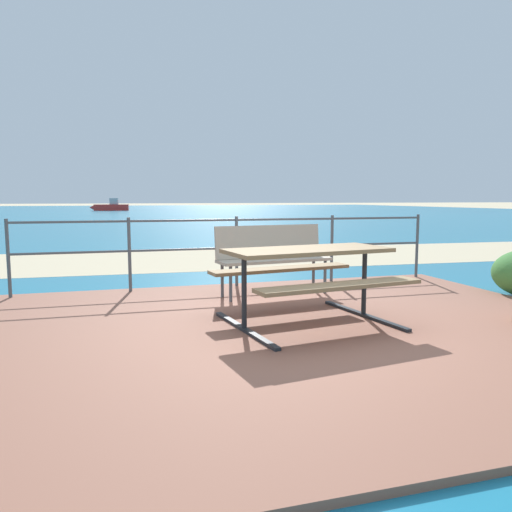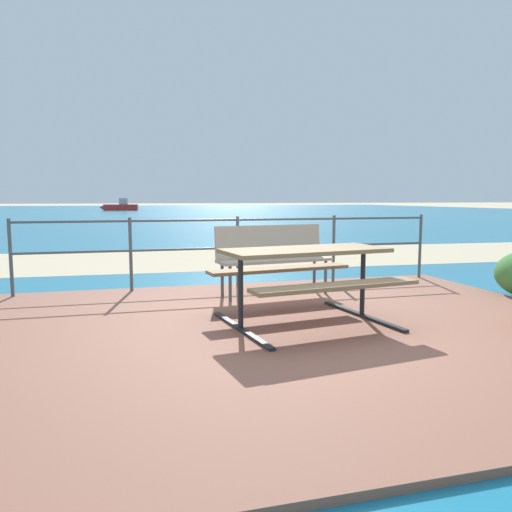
{
  "view_description": "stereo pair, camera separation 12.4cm",
  "coord_description": "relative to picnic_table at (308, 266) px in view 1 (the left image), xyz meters",
  "views": [
    {
      "loc": [
        -1.68,
        -4.36,
        1.31
      ],
      "look_at": [
        0.05,
        1.58,
        0.58
      ],
      "focal_mm": 34.6,
      "sensor_mm": 36.0,
      "label": 1
    },
    {
      "loc": [
        -1.56,
        -4.39,
        1.31
      ],
      "look_at": [
        0.05,
        1.58,
        0.58
      ],
      "focal_mm": 34.6,
      "sensor_mm": 36.0,
      "label": 2
    }
  ],
  "objects": [
    {
      "name": "railing_fence",
      "position": [
        -0.17,
        2.25,
        0.06
      ],
      "size": [
        5.94,
        0.04,
        0.99
      ],
      "color": "#4C5156",
      "rests_on": "patio_paving"
    },
    {
      "name": "ground_plane",
      "position": [
        -0.17,
        -0.15,
        -0.64
      ],
      "size": [
        240.0,
        240.0,
        0.0
      ],
      "primitive_type": "plane",
      "color": "beige"
    },
    {
      "name": "sea_water",
      "position": [
        -0.17,
        39.85,
        -0.63
      ],
      "size": [
        90.0,
        90.0,
        0.01
      ],
      "primitive_type": "cube",
      "color": "teal",
      "rests_on": "ground"
    },
    {
      "name": "park_bench",
      "position": [
        0.13,
        1.54,
        -0.03
      ],
      "size": [
        1.53,
        0.6,
        0.9
      ],
      "rotation": [
        0.0,
        0.0,
        0.13
      ],
      "color": "tan",
      "rests_on": "patio_paving"
    },
    {
      "name": "picnic_table",
      "position": [
        0.0,
        0.0,
        0.0
      ],
      "size": [
        1.81,
        1.63,
        0.76
      ],
      "rotation": [
        0.0,
        0.0,
        0.15
      ],
      "color": "#8C704C",
      "rests_on": "patio_paving"
    },
    {
      "name": "boat_near",
      "position": [
        -1.99,
        49.29,
        -0.24
      ],
      "size": [
        4.0,
        1.36,
        1.29
      ],
      "rotation": [
        0.0,
        0.0,
        3.03
      ],
      "color": "red",
      "rests_on": "sea_water"
    },
    {
      "name": "patio_paving",
      "position": [
        -0.17,
        -0.15,
        -0.61
      ],
      "size": [
        6.4,
        5.2,
        0.06
      ],
      "primitive_type": "cube",
      "color": "#935B47",
      "rests_on": "ground"
    },
    {
      "name": "beach_strip",
      "position": [
        -0.17,
        5.97,
        -0.63
      ],
      "size": [
        54.11,
        6.08,
        0.01
      ],
      "primitive_type": "cube",
      "rotation": [
        0.0,
        0.0,
        -0.04
      ],
      "color": "beige",
      "rests_on": "ground"
    }
  ]
}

